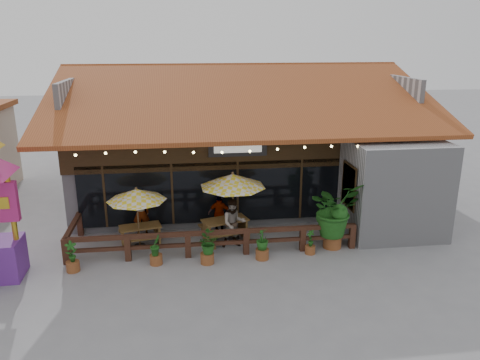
{
  "coord_description": "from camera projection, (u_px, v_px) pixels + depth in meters",
  "views": [
    {
      "loc": [
        -2.61,
        -15.15,
        7.15
      ],
      "look_at": [
        -0.45,
        1.5,
        2.07
      ],
      "focal_mm": 35.0,
      "sensor_mm": 36.0,
      "label": 1
    }
  ],
  "objects": [
    {
      "name": "diner_c",
      "position": [
        220.0,
        214.0,
        17.82
      ],
      "size": [
        0.96,
        0.59,
        1.52
      ],
      "primitive_type": "imported",
      "rotation": [
        0.0,
        0.0,
        2.88
      ],
      "color": "#342210",
      "rests_on": "ground"
    },
    {
      "name": "planter_b",
      "position": [
        156.0,
        251.0,
        15.35
      ],
      "size": [
        0.45,
        0.48,
        1.03
      ],
      "color": "brown",
      "rests_on": "ground"
    },
    {
      "name": "planter_a",
      "position": [
        72.0,
        259.0,
        14.89
      ],
      "size": [
        0.44,
        0.42,
        1.04
      ],
      "color": "brown",
      "rests_on": "ground"
    },
    {
      "name": "diner_b",
      "position": [
        234.0,
        223.0,
        16.55
      ],
      "size": [
        0.92,
        0.75,
        1.78
      ],
      "primitive_type": "imported",
      "rotation": [
        0.0,
        0.0,
        0.09
      ],
      "color": "#342210",
      "rests_on": "ground"
    },
    {
      "name": "planter_d",
      "position": [
        262.0,
        244.0,
        15.7
      ],
      "size": [
        0.58,
        0.58,
        1.1
      ],
      "color": "brown",
      "rests_on": "ground"
    },
    {
      "name": "picnic_table_right",
      "position": [
        225.0,
        226.0,
        17.26
      ],
      "size": [
        1.99,
        1.84,
        0.79
      ],
      "color": "brown",
      "rests_on": "ground"
    },
    {
      "name": "planter_c",
      "position": [
        207.0,
        246.0,
        15.37
      ],
      "size": [
        0.87,
        0.89,
        1.11
      ],
      "color": "brown",
      "rests_on": "ground"
    },
    {
      "name": "restaurant_building",
      "position": [
        241.0,
        146.0,
        22.44
      ],
      "size": [
        15.5,
        14.73,
        6.09
      ],
      "color": "#AEAEB3",
      "rests_on": "ground"
    },
    {
      "name": "ground",
      "position": [
        258.0,
        247.0,
        16.77
      ],
      "size": [
        100.0,
        100.0,
        0.0
      ],
      "primitive_type": "plane",
      "color": "gray",
      "rests_on": "ground"
    },
    {
      "name": "diner_a",
      "position": [
        141.0,
        213.0,
        17.65
      ],
      "size": [
        0.68,
        0.5,
        1.7
      ],
      "primitive_type": "imported",
      "rotation": [
        0.0,
        0.0,
        3.3
      ],
      "color": "#342210",
      "rests_on": "ground"
    },
    {
      "name": "umbrella_right",
      "position": [
        233.0,
        181.0,
        16.85
      ],
      "size": [
        3.12,
        3.12,
        2.58
      ],
      "color": "brown",
      "rests_on": "ground"
    },
    {
      "name": "planter_e",
      "position": [
        310.0,
        244.0,
        16.14
      ],
      "size": [
        0.36,
        0.36,
        0.88
      ],
      "color": "brown",
      "rests_on": "ground"
    },
    {
      "name": "patio_railing",
      "position": [
        195.0,
        237.0,
        16.07
      ],
      "size": [
        10.0,
        2.6,
        0.92
      ],
      "color": "#432418",
      "rests_on": "ground"
    },
    {
      "name": "umbrella_left",
      "position": [
        137.0,
        195.0,
        16.24
      ],
      "size": [
        2.24,
        2.24,
        2.24
      ],
      "color": "brown",
      "rests_on": "ground"
    },
    {
      "name": "picnic_table_left",
      "position": [
        140.0,
        232.0,
        16.88
      ],
      "size": [
        1.69,
        1.53,
        0.7
      ],
      "color": "brown",
      "rests_on": "ground"
    },
    {
      "name": "tropical_plant",
      "position": [
        334.0,
        211.0,
        16.34
      ],
      "size": [
        2.21,
        2.09,
        2.43
      ],
      "color": "brown",
      "rests_on": "ground"
    }
  ]
}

